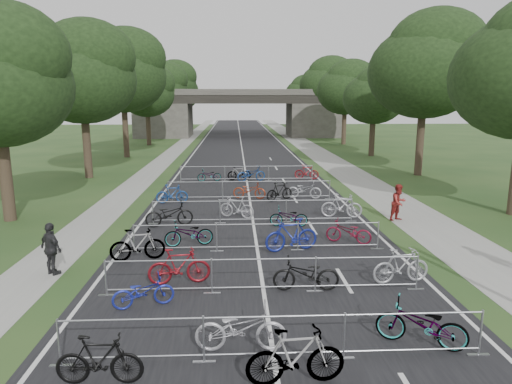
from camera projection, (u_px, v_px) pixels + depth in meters
road at (242, 146)px, 55.43m from camera, size 11.00×140.00×0.01m
sidewalk_right at (307, 146)px, 55.80m from camera, size 3.00×140.00×0.01m
sidewalk_left at (180, 147)px, 55.09m from camera, size 2.00×140.00×0.01m
lane_markings at (242, 146)px, 55.43m from camera, size 0.12×140.00×0.00m
overpass_bridge at (240, 113)px, 69.41m from camera, size 31.00×8.00×7.05m
tree_left_1 at (83, 75)px, 31.85m from camera, size 7.56×7.56×11.53m
tree_right_1 at (427, 67)px, 32.85m from camera, size 8.18×8.18×12.47m
tree_left_2 at (123, 73)px, 43.43m from camera, size 8.40×8.40×12.81m
tree_right_2 at (375, 96)px, 44.98m from camera, size 6.16×6.16×9.39m
tree_left_3 at (147, 92)px, 55.50m from camera, size 6.72×6.72×10.25m
tree_right_3 at (346, 89)px, 56.53m from camera, size 7.17×7.17×10.93m
tree_left_4 at (162, 88)px, 67.08m from camera, size 7.56×7.56×11.53m
tree_right_4 at (327, 84)px, 68.08m from camera, size 8.18×8.18×12.47m
tree_left_5 at (173, 84)px, 78.66m from camera, size 8.40×8.40×12.81m
tree_right_5 at (313, 97)px, 80.22m from camera, size 6.16×6.16×9.39m
tree_left_6 at (181, 95)px, 90.73m from camera, size 6.72×6.72×10.25m
tree_right_6 at (303, 93)px, 91.77m from camera, size 7.17×7.17×10.93m
barrier_row_1 at (274, 338)px, 9.91m from camera, size 9.70×0.08×1.10m
barrier_row_2 at (264, 275)px, 13.44m from camera, size 9.70×0.08×1.10m
barrier_row_3 at (257, 237)px, 17.16m from camera, size 9.70×0.08×1.10m
barrier_row_4 at (253, 211)px, 21.07m from camera, size 9.70×0.08×1.10m
barrier_row_5 at (250, 190)px, 25.96m from camera, size 9.70×0.08×1.10m
barrier_row_6 at (247, 173)px, 31.84m from camera, size 9.70×0.08×1.10m
bike_4 at (99, 360)px, 9.09m from camera, size 1.78×0.55×1.06m
bike_5 at (241, 329)px, 10.32m from camera, size 2.09×0.75×1.09m
bike_6 at (296, 357)px, 9.07m from camera, size 2.06×0.75×1.21m
bike_7 at (421, 325)px, 10.50m from camera, size 2.17×1.52×1.08m
bike_8 at (143, 292)px, 12.53m from camera, size 1.79×1.07×0.89m
bike_9 at (179, 267)px, 14.05m from camera, size 1.98×0.81×1.15m
bike_10 at (306, 275)px, 13.56m from camera, size 2.01×0.77×1.04m
bike_11 at (401, 266)px, 14.13m from camera, size 1.92×0.79×1.12m
bike_12 at (137, 245)px, 16.13m from camera, size 2.00×0.92×1.16m
bike_13 at (189, 234)px, 17.72m from camera, size 1.99×1.06×1.00m
bike_14 at (291, 235)px, 17.14m from camera, size 2.16×1.10×1.25m
bike_15 at (349, 232)px, 18.08m from camera, size 1.91×1.30×0.95m
bike_16 at (169, 214)px, 20.49m from camera, size 2.25×1.23×1.12m
bike_17 at (237, 207)px, 21.92m from camera, size 1.83×1.21×1.07m
bike_18 at (289, 217)px, 20.47m from camera, size 1.75×0.75×0.90m
bike_19 at (342, 206)px, 21.96m from camera, size 2.03×0.89×1.18m
bike_20 at (172, 194)px, 25.06m from camera, size 1.79×0.69×1.05m
bike_21 at (249, 190)px, 26.20m from camera, size 1.99×1.04×0.99m
bike_22 at (279, 191)px, 25.73m from camera, size 1.75×1.33×1.05m
bike_23 at (304, 190)px, 26.26m from camera, size 2.05×1.00×1.03m
bike_24 at (209, 175)px, 31.70m from camera, size 1.75×0.91×0.88m
bike_25 at (239, 173)px, 32.21m from camera, size 1.73×0.71×1.01m
bike_26 at (251, 174)px, 31.72m from camera, size 2.17×1.32×1.08m
bike_27 at (307, 172)px, 32.58m from camera, size 1.79×0.83×1.04m
pedestrian_b at (399, 203)px, 21.41m from camera, size 1.06×0.98×1.74m
pedestrian_c at (51, 249)px, 14.76m from camera, size 1.07×0.95×1.75m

